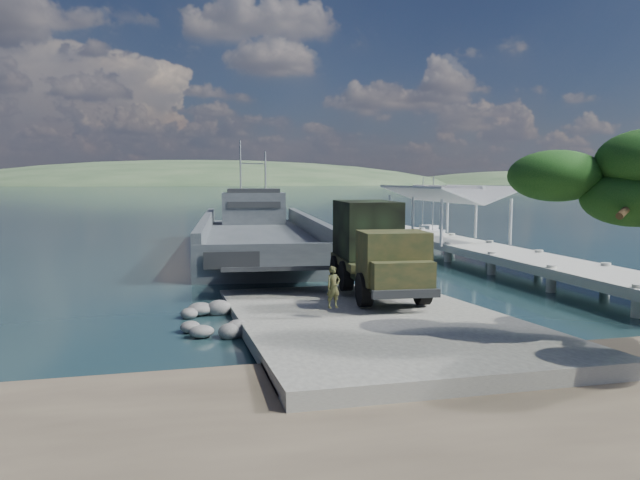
{
  "coord_description": "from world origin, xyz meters",
  "views": [
    {
      "loc": [
        -7.57,
        -23.59,
        5.76
      ],
      "look_at": [
        -0.24,
        6.0,
        2.75
      ],
      "focal_mm": 35.0,
      "sensor_mm": 36.0,
      "label": 1
    }
  ],
  "objects_px": {
    "soldier": "(333,297)",
    "pier": "(452,235)",
    "sailboat_near": "(433,239)",
    "landing_craft": "(258,243)",
    "sailboat_far": "(423,232)",
    "military_truck": "(375,248)"
  },
  "relations": [
    {
      "from": "soldier",
      "to": "pier",
      "type": "bearing_deg",
      "value": 36.89
    },
    {
      "from": "sailboat_near",
      "to": "landing_craft",
      "type": "bearing_deg",
      "value": -144.69
    },
    {
      "from": "landing_craft",
      "to": "sailboat_far",
      "type": "distance_m",
      "value": 21.98
    },
    {
      "from": "pier",
      "to": "sailboat_far",
      "type": "bearing_deg",
      "value": 73.37
    },
    {
      "from": "soldier",
      "to": "sailboat_near",
      "type": "height_order",
      "value": "sailboat_near"
    },
    {
      "from": "sailboat_near",
      "to": "sailboat_far",
      "type": "bearing_deg",
      "value": 93.29
    },
    {
      "from": "pier",
      "to": "landing_craft",
      "type": "height_order",
      "value": "landing_craft"
    },
    {
      "from": "pier",
      "to": "military_truck",
      "type": "distance_m",
      "value": 18.87
    },
    {
      "from": "soldier",
      "to": "sailboat_far",
      "type": "height_order",
      "value": "sailboat_far"
    },
    {
      "from": "landing_craft",
      "to": "sailboat_near",
      "type": "bearing_deg",
      "value": 20.94
    },
    {
      "from": "landing_craft",
      "to": "soldier",
      "type": "distance_m",
      "value": 25.4
    },
    {
      "from": "soldier",
      "to": "sailboat_far",
      "type": "relative_size",
      "value": 0.26
    },
    {
      "from": "landing_craft",
      "to": "pier",
      "type": "bearing_deg",
      "value": -15.97
    },
    {
      "from": "sailboat_far",
      "to": "pier",
      "type": "bearing_deg",
      "value": -128.03
    },
    {
      "from": "sailboat_far",
      "to": "military_truck",
      "type": "bearing_deg",
      "value": -138.31
    },
    {
      "from": "landing_craft",
      "to": "soldier",
      "type": "height_order",
      "value": "landing_craft"
    },
    {
      "from": "sailboat_far",
      "to": "sailboat_near",
      "type": "bearing_deg",
      "value": -128.17
    },
    {
      "from": "pier",
      "to": "military_truck",
      "type": "relative_size",
      "value": 4.78
    },
    {
      "from": "military_truck",
      "to": "pier",
      "type": "bearing_deg",
      "value": 58.0
    },
    {
      "from": "military_truck",
      "to": "sailboat_far",
      "type": "height_order",
      "value": "sailboat_far"
    },
    {
      "from": "pier",
      "to": "landing_craft",
      "type": "relative_size",
      "value": 1.29
    },
    {
      "from": "military_truck",
      "to": "soldier",
      "type": "distance_m",
      "value": 5.97
    }
  ]
}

